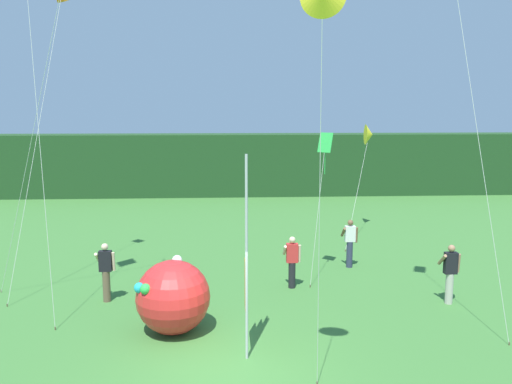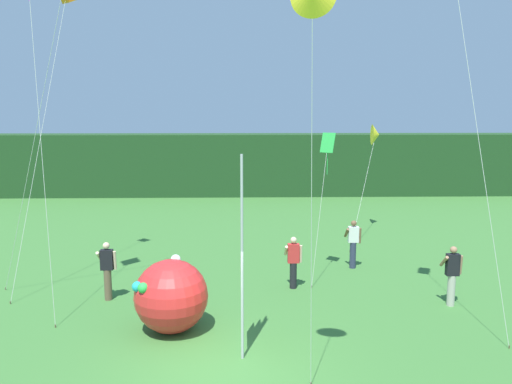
{
  "view_description": "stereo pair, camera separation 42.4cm",
  "coord_description": "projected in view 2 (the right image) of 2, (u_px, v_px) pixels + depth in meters",
  "views": [
    {
      "loc": [
        0.05,
        -10.79,
        5.63
      ],
      "look_at": [
        0.85,
        3.77,
        3.27
      ],
      "focal_mm": 37.03,
      "sensor_mm": 36.0,
      "label": 1
    },
    {
      "loc": [
        0.48,
        -10.81,
        5.63
      ],
      "look_at": [
        0.85,
        3.77,
        3.27
      ],
      "focal_mm": 37.03,
      "sensor_mm": 36.0,
      "label": 2
    }
  ],
  "objects": [
    {
      "name": "ground_plane",
      "position": [
        222.0,
        367.0,
        11.56
      ],
      "size": [
        120.0,
        120.0,
        0.0
      ],
      "primitive_type": "plane",
      "color": "#3D7533"
    },
    {
      "name": "distant_treeline",
      "position": [
        235.0,
        164.0,
        33.92
      ],
      "size": [
        80.0,
        2.4,
        3.91
      ],
      "primitive_type": "cube",
      "color": "#1E421E",
      "rests_on": "ground"
    },
    {
      "name": "banner_flag",
      "position": [
        242.0,
        260.0,
        11.88
      ],
      "size": [
        0.06,
        1.03,
        4.63
      ],
      "color": "#B7B7BC",
      "rests_on": "ground"
    },
    {
      "name": "person_near_banner",
      "position": [
        107.0,
        269.0,
        15.42
      ],
      "size": [
        0.55,
        0.48,
        1.74
      ],
      "color": "brown",
      "rests_on": "ground"
    },
    {
      "name": "person_mid_field",
      "position": [
        293.0,
        261.0,
        16.44
      ],
      "size": [
        0.55,
        0.48,
        1.65
      ],
      "color": "black",
      "rests_on": "ground"
    },
    {
      "name": "person_far_left",
      "position": [
        452.0,
        274.0,
        14.97
      ],
      "size": [
        0.55,
        0.48,
        1.74
      ],
      "color": "#B7B2A3",
      "rests_on": "ground"
    },
    {
      "name": "person_far_right",
      "position": [
        353.0,
        243.0,
        18.49
      ],
      "size": [
        0.55,
        0.48,
        1.71
      ],
      "color": "#2D334C",
      "rests_on": "ground"
    },
    {
      "name": "inflatable_balloon",
      "position": [
        171.0,
        296.0,
        13.23
      ],
      "size": [
        1.86,
        1.86,
        1.89
      ],
      "color": "red",
      "rests_on": "ground"
    },
    {
      "name": "kite_green_diamond_0",
      "position": [
        327.0,
        152.0,
        16.91
      ],
      "size": [
        0.85,
        1.3,
        4.81
      ],
      "color": "brown",
      "rests_on": "ground"
    },
    {
      "name": "kite_yellow_delta_5",
      "position": [
        376.0,
        135.0,
        23.45
      ],
      "size": [
        1.95,
        4.0,
        4.86
      ],
      "color": "brown",
      "rests_on": "ground"
    }
  ]
}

